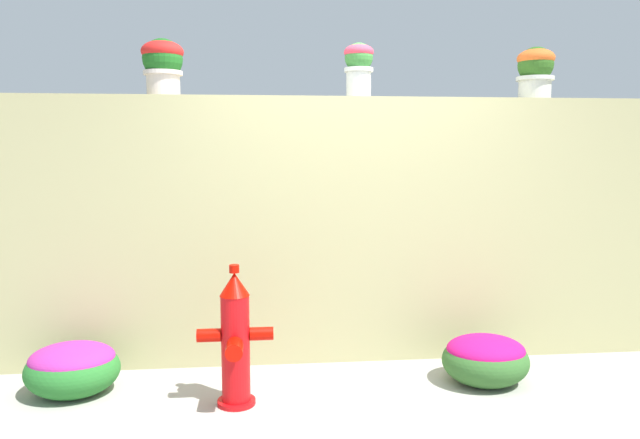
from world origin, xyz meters
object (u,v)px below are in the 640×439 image
Objects in this scene: potted_plant_1 at (163,62)px; flower_bush_left at (73,367)px; potted_plant_2 at (359,65)px; potted_plant_3 at (535,69)px; fire_hydrant at (235,341)px; flower_bush_right at (485,357)px.

potted_plant_1 is 0.68× the size of flower_bush_left.
potted_plant_2 reaches higher than potted_plant_3.
potted_plant_1 reaches higher than fire_hydrant.
potted_plant_1 is 2.12m from fire_hydrant.
fire_hydrant is (-2.34, -0.89, -1.84)m from potted_plant_3.
potted_plant_3 is at bearing 1.09° from potted_plant_2.
potted_plant_3 reaches higher than flower_bush_left.
potted_plant_1 is 1.02× the size of potted_plant_2.
potted_plant_2 is 1.41m from potted_plant_3.
flower_bush_left is at bearing 164.94° from fire_hydrant.
flower_bush_left is 1.02× the size of flower_bush_right.
potted_plant_2 is 0.68× the size of flower_bush_right.
potted_plant_1 is 1.46m from potted_plant_2.
potted_plant_1 is 0.46× the size of fire_hydrant.
potted_plant_2 is at bearing 15.78° from flower_bush_left.
flower_bush_left is at bearing -170.12° from potted_plant_3.
potted_plant_1 is at bearing 179.03° from potted_plant_2.
potted_plant_2 is 2.34m from flower_bush_right.
fire_hydrant is at bearing -59.06° from potted_plant_1.
potted_plant_1 is at bearing -179.96° from potted_plant_3.
potted_plant_1 is at bearing 120.94° from fire_hydrant.
flower_bush_left is at bearing -164.22° from potted_plant_2.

